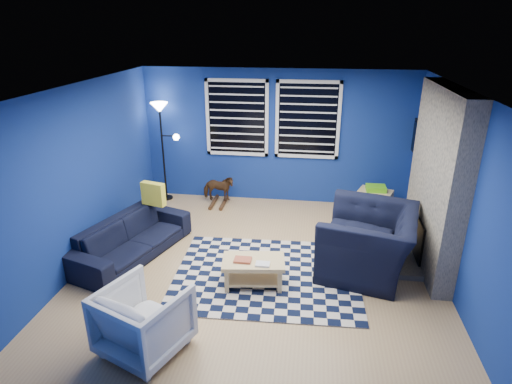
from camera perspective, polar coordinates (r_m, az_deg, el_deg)
floor at (r=6.21m, az=0.49°, el=-9.82°), size 5.00×5.00×0.00m
ceiling at (r=5.35m, az=0.58°, el=13.65°), size 5.00×5.00×0.00m
wall_back at (r=8.04m, az=2.85°, el=7.28°), size 5.00×0.00×5.00m
wall_left at (r=6.46m, az=-22.07°, el=2.03°), size 0.00×5.00×5.00m
wall_right at (r=5.91m, az=25.33°, el=-0.25°), size 0.00×5.00×5.00m
fireplace at (r=6.34m, az=22.82°, el=1.04°), size 0.65×2.00×2.50m
window_left at (r=8.02m, az=-2.56°, el=9.82°), size 1.17×0.06×1.42m
window_right at (r=7.89m, az=6.90°, el=9.49°), size 1.17×0.06×1.42m
tv at (r=7.69m, az=21.08°, el=6.34°), size 0.07×1.00×0.58m
rug at (r=6.01m, az=1.41°, el=-10.96°), size 2.57×2.09×0.02m
sofa at (r=6.60m, az=-16.26°, el=-5.92°), size 2.10×1.34×0.57m
armchair_big at (r=6.11m, az=14.71°, el=-6.39°), size 1.61×1.49×0.89m
armchair_bent at (r=4.78m, az=-14.71°, el=-16.17°), size 1.05×1.06×0.75m
rocking_horse at (r=8.11m, az=-5.05°, el=0.49°), size 0.28×0.61×0.51m
coffee_table at (r=5.66m, az=-0.36°, el=-9.96°), size 0.85×0.56×0.40m
cabinet at (r=7.94m, az=15.50°, el=-1.32°), size 0.67×0.56×0.56m
floor_lamp at (r=8.19m, az=-12.49°, el=9.21°), size 0.51×0.32×1.89m
throw_pillow at (r=6.86m, az=-13.53°, el=-0.25°), size 0.40×0.21×0.37m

